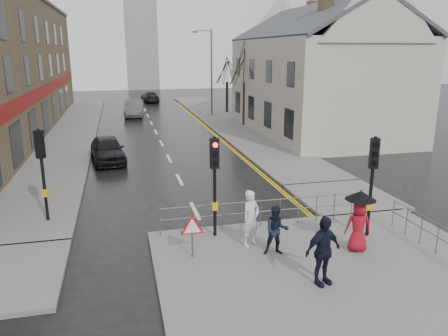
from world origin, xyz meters
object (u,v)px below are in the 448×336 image
pedestrian_b (277,230)px  car_mid (134,109)px  pedestrian_a (251,218)px  car_parked (107,149)px  pedestrian_with_umbrella (359,218)px  pedestrian_d (323,251)px

pedestrian_b → car_mid: bearing=105.6°
pedestrian_a → car_parked: size_ratio=0.42×
pedestrian_with_umbrella → car_mid: bearing=99.9°
car_parked → pedestrian_b: bearing=-75.8°
pedestrian_a → pedestrian_d: 2.97m
pedestrian_with_umbrella → pedestrian_a: bearing=159.5°
pedestrian_b → pedestrian_d: bearing=-63.8°
pedestrian_b → car_mid: pedestrian_b is taller
pedestrian_d → pedestrian_b: bearing=91.3°
pedestrian_with_umbrella → car_mid: 32.19m
pedestrian_d → car_parked: 16.59m
car_mid → pedestrian_with_umbrella: bearing=-74.5°
pedestrian_d → car_parked: pedestrian_d is taller
car_parked → car_mid: car_mid is taller
pedestrian_b → car_mid: (-3.00, 31.34, -0.14)m
pedestrian_b → car_parked: size_ratio=0.36×
pedestrian_a → car_mid: size_ratio=0.39×
car_parked → car_mid: 17.88m
car_parked → pedestrian_d: bearing=-76.4°
pedestrian_with_umbrella → pedestrian_d: size_ratio=1.03×
pedestrian_a → car_parked: 13.62m
pedestrian_d → car_parked: (-5.77, 15.55, -0.36)m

